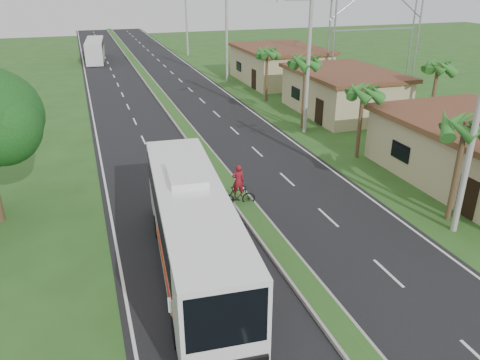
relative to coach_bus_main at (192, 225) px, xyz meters
name	(u,v)px	position (x,y,z in m)	size (l,w,h in m)	color
ground	(310,291)	(3.87, -2.61, -2.16)	(180.00, 180.00, 0.00)	#2A4F1D
road_asphalt	(190,135)	(3.87, 17.39, -2.15)	(14.00, 160.00, 0.02)	black
median_strip	(190,134)	(3.87, 17.39, -2.06)	(1.20, 160.00, 0.18)	gray
lane_edge_left	(98,145)	(-2.83, 17.39, -2.16)	(0.12, 160.00, 0.01)	silver
lane_edge_right	(273,127)	(10.57, 17.39, -2.16)	(0.12, 160.00, 0.01)	silver
shop_mid	(343,92)	(17.87, 19.39, -0.31)	(7.60, 10.60, 3.67)	tan
shop_far	(279,64)	(17.87, 33.39, -0.23)	(8.60, 11.60, 3.82)	tan
palm_verge_a	(466,127)	(12.87, 0.39, 2.58)	(2.40, 2.40, 5.45)	#473321
palm_verge_b	(363,92)	(13.27, 9.39, 2.19)	(2.40, 2.40, 5.05)	#473321
palm_verge_c	(306,62)	(12.67, 16.39, 2.96)	(2.40, 2.40, 5.85)	#473321
palm_verge_d	(267,52)	(13.17, 25.39, 2.39)	(2.40, 2.40, 5.25)	#473321
palm_behind_shop	(438,67)	(21.37, 12.39, 2.77)	(2.40, 2.40, 5.65)	#473321
utility_pole_a	(478,113)	(12.37, -0.61, 3.51)	(1.60, 0.28, 11.00)	gray
utility_pole_b	(309,48)	(12.34, 15.39, 4.09)	(3.20, 0.28, 12.00)	gray
utility_pole_c	(227,29)	(12.37, 35.39, 3.51)	(1.60, 0.28, 11.00)	gray
utility_pole_d	(186,18)	(12.37, 55.39, 3.26)	(1.60, 0.28, 10.50)	gray
billboard_lattice	(376,21)	(25.87, 27.39, 4.66)	(10.18, 1.18, 12.07)	gray
coach_bus_main	(192,225)	(0.00, 0.00, 0.00)	(3.51, 12.33, 3.93)	white
coach_bus_far	(95,49)	(-1.02, 54.24, -0.49)	(3.06, 10.27, 2.95)	silver
motorcyclist	(238,192)	(3.56, 5.07, -1.34)	(1.86, 0.75, 2.29)	black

